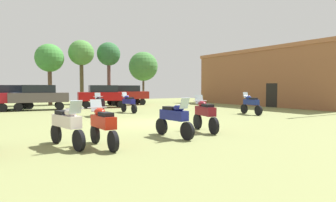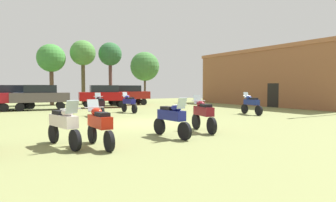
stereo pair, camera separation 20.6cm
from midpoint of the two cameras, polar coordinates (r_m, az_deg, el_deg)
ground_plane at (r=14.45m, az=-4.21°, el=-4.51°), size 44.00×52.00×0.02m
brick_building at (r=30.89m, az=21.11°, el=4.44°), size 6.12×16.32×5.62m
motorcycle_1 at (r=9.17m, az=-19.82°, el=-4.34°), size 0.72×2.21×1.46m
motorcycle_2 at (r=11.70m, az=7.65°, el=-2.58°), size 0.74×2.11×1.51m
motorcycle_4 at (r=10.27m, az=1.33°, el=-3.40°), size 0.62×2.14×1.47m
motorcycle_5 at (r=19.59m, az=16.83°, el=-0.52°), size 0.69×2.12×1.49m
motorcycle_6 at (r=18.16m, az=-13.36°, el=-0.74°), size 0.64×2.21×1.48m
motorcycle_7 at (r=20.41m, az=-7.65°, el=-0.32°), size 0.62×2.11×1.47m
motorcycle_9 at (r=8.84m, az=-13.09°, el=-4.58°), size 0.62×2.10×1.44m
car_1 at (r=28.92m, az=-8.00°, el=1.50°), size 4.41×2.07×2.00m
car_4 at (r=25.74m, az=-12.63°, el=1.29°), size 4.58×2.64×2.00m
car_5 at (r=24.66m, az=-24.22°, el=1.05°), size 4.51×2.37×2.00m
car_6 at (r=26.40m, az=-29.40°, el=1.03°), size 4.53×2.45×2.00m
tree_3 at (r=30.98m, az=-22.46°, el=7.93°), size 2.81×2.81×6.17m
tree_4 at (r=32.53m, az=-11.48°, el=9.12°), size 2.59×2.59×6.84m
tree_5 at (r=31.66m, az=-16.72°, el=9.14°), size 2.67×2.67×6.82m
tree_6 at (r=34.44m, az=-4.56°, el=6.99°), size 3.51×3.51×6.10m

